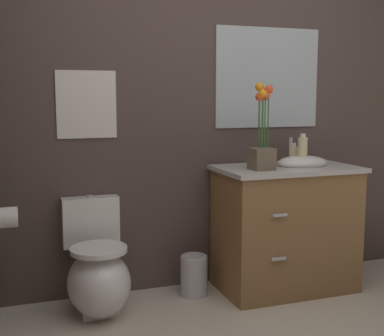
# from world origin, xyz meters

# --- Properties ---
(wall_back) EXTENTS (4.44, 0.05, 2.50)m
(wall_back) POSITION_xyz_m (0.20, 1.69, 1.25)
(wall_back) COLOR #4C3D38
(wall_back) RESTS_ON ground_plane
(toilet) EXTENTS (0.38, 0.59, 0.69)m
(toilet) POSITION_xyz_m (-0.85, 1.39, 0.24)
(toilet) COLOR white
(toilet) RESTS_ON ground_plane
(vanity_cabinet) EXTENTS (0.94, 0.56, 1.03)m
(vanity_cabinet) POSITION_xyz_m (0.43, 1.36, 0.44)
(vanity_cabinet) COLOR brown
(vanity_cabinet) RESTS_ON ground_plane
(flower_vase) EXTENTS (0.14, 0.14, 0.56)m
(flower_vase) POSITION_xyz_m (0.20, 1.28, 1.04)
(flower_vase) COLOR brown
(flower_vase) RESTS_ON vanity_cabinet
(soap_bottle) EXTENTS (0.06, 0.06, 0.15)m
(soap_bottle) POSITION_xyz_m (0.53, 1.45, 0.92)
(soap_bottle) COLOR beige
(soap_bottle) RESTS_ON vanity_cabinet
(lotion_bottle) EXTENTS (0.07, 0.07, 0.22)m
(lotion_bottle) POSITION_xyz_m (0.53, 1.34, 0.95)
(lotion_bottle) COLOR beige
(lotion_bottle) RESTS_ON vanity_cabinet
(trash_bin) EXTENTS (0.18, 0.18, 0.27)m
(trash_bin) POSITION_xyz_m (-0.21, 1.45, 0.14)
(trash_bin) COLOR #B7B7BC
(trash_bin) RESTS_ON ground_plane
(wall_poster) EXTENTS (0.38, 0.01, 0.43)m
(wall_poster) POSITION_xyz_m (-0.85, 1.65, 1.27)
(wall_poster) COLOR silver
(wall_mirror) EXTENTS (0.80, 0.01, 0.70)m
(wall_mirror) POSITION_xyz_m (0.43, 1.65, 1.45)
(wall_mirror) COLOR #B2BCC6
(toilet_paper_roll) EXTENTS (0.11, 0.11, 0.11)m
(toilet_paper_roll) POSITION_xyz_m (-1.36, 1.19, 0.68)
(toilet_paper_roll) COLOR white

